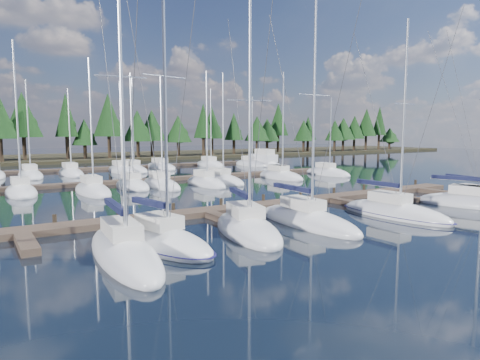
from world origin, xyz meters
TOP-DOWN VIEW (x-y plane):
  - ground at (0.00, 30.00)m, footprint 260.00×260.00m
  - far_shore at (0.00, 90.00)m, footprint 220.00×30.00m
  - main_dock at (0.00, 17.36)m, footprint 44.00×6.13m
  - back_docks at (0.00, 49.58)m, footprint 50.00×21.80m
  - front_sailboat_0 at (-14.23, 10.58)m, footprint 3.40×10.29m
  - front_sailboat_1 at (-11.94, 11.22)m, footprint 4.52×8.12m
  - front_sailboat_2 at (-6.51, 11.52)m, footprint 5.09×9.05m
  - front_sailboat_3 at (-1.90, 11.46)m, footprint 3.02×9.62m
  - front_sailboat_4 at (5.18, 10.16)m, footprint 3.08×9.22m
  - front_sailboat_5 at (14.28, 9.16)m, footprint 4.02×8.78m
  - front_sailboat_6 at (13.96, 9.23)m, footprint 5.34×9.40m
  - back_sailboat_rows at (0.41, 44.64)m, footprint 44.97×32.58m
  - motor_yacht_right at (23.38, 52.03)m, footprint 3.68×10.00m
  - tree_line at (-1.65, 80.29)m, footprint 185.97×11.45m

SIDE VIEW (x-z plane):
  - ground at x=0.00m, z-range 0.00..0.00m
  - back_docks at x=0.00m, z-range 0.00..0.40m
  - main_dock at x=0.00m, z-range -0.25..0.65m
  - back_sailboat_rows at x=0.41m, z-range -7.35..7.88m
  - front_sailboat_2 at x=-6.51m, z-range -6.79..7.37m
  - front_sailboat_4 at x=5.18m, z-range -6.91..7.49m
  - front_sailboat_3 at x=-1.90m, z-range -7.25..7.83m
  - front_sailboat_0 at x=-14.23m, z-range -7.42..8.02m
  - front_sailboat_6 at x=13.96m, z-range -7.31..7.91m
  - far_shore at x=0.00m, z-range 0.00..0.60m
  - front_sailboat_1 at x=-11.94m, z-range -7.65..8.26m
  - front_sailboat_5 at x=14.28m, z-range -7.44..8.05m
  - motor_yacht_right at x=23.38m, z-range -1.94..3.01m
  - tree_line at x=-1.65m, z-range 0.34..14.77m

